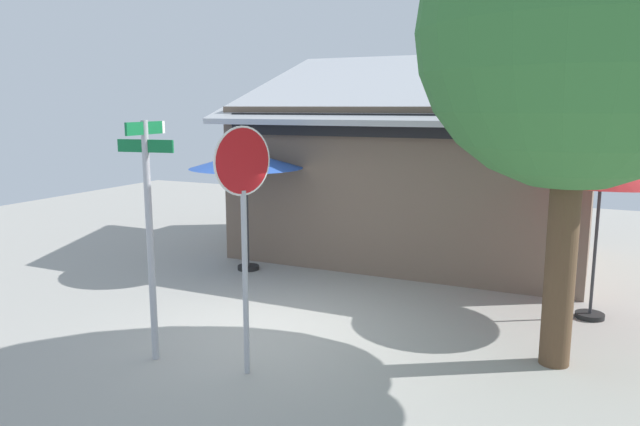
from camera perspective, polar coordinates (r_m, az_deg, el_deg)
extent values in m
cube|color=#9E9B93|center=(9.24, -4.10, -11.25)|extent=(28.00, 28.00, 0.10)
cube|color=#705B4C|center=(13.73, 9.21, 3.03)|extent=(7.27, 4.55, 3.31)
cube|color=#B7BABF|center=(13.50, 9.29, 11.95)|extent=(7.77, 5.05, 1.67)
cube|color=black|center=(11.42, 6.15, 8.26)|extent=(6.67, 0.16, 0.44)
cylinder|color=#A8AAB2|center=(8.04, -15.81, -2.79)|extent=(0.09, 0.09, 3.14)
cube|color=#116B38|center=(7.85, -16.33, 7.73)|extent=(0.14, 0.78, 0.16)
cube|color=#116B38|center=(7.86, -16.25, 6.13)|extent=(0.78, 0.14, 0.16)
cube|color=white|center=(8.21, -14.72, 7.89)|extent=(0.04, 0.06, 0.16)
cylinder|color=#A8AAB2|center=(7.47, -7.10, -6.71)|extent=(0.07, 0.07, 2.32)
cylinder|color=white|center=(7.19, -7.36, 4.91)|extent=(0.29, 0.79, 0.83)
cylinder|color=red|center=(7.19, -7.36, 4.91)|extent=(0.29, 0.74, 0.78)
cylinder|color=black|center=(12.50, -6.81, -5.15)|extent=(0.44, 0.44, 0.08)
cylinder|color=#333335|center=(12.27, -6.91, -0.50)|extent=(0.05, 0.05, 2.14)
cone|color=#2D56B7|center=(12.11, -7.03, 5.01)|extent=(2.27, 2.27, 0.33)
sphere|color=silver|center=(12.09, -7.05, 5.93)|extent=(0.08, 0.08, 0.08)
cylinder|color=black|center=(10.56, 24.22, -8.86)|extent=(0.44, 0.44, 0.08)
cylinder|color=#333335|center=(10.28, 24.65, -3.20)|extent=(0.05, 0.05, 2.22)
cone|color=#B21E23|center=(10.09, 25.16, 3.66)|extent=(2.25, 2.25, 0.35)
sphere|color=silver|center=(10.07, 25.25, 4.83)|extent=(0.08, 0.08, 0.08)
cylinder|color=brown|center=(8.21, 21.89, -4.24)|extent=(0.38, 0.38, 2.77)
sphere|color=#387538|center=(8.03, 23.26, 15.65)|extent=(3.82, 3.82, 3.82)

